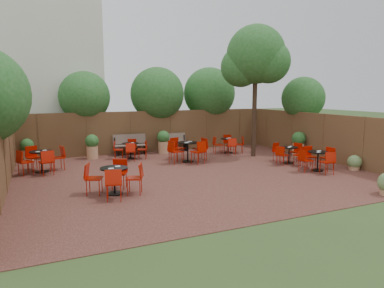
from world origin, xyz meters
name	(u,v)px	position (x,y,z in m)	size (l,w,h in m)	color
ground	(194,174)	(0.00, 0.00, 0.00)	(80.00, 80.00, 0.00)	#354F23
courtyard_paving	(194,173)	(0.00, 0.00, 0.01)	(12.00, 10.00, 0.02)	#3D1E19
fence_back	(152,132)	(0.00, 5.00, 1.00)	(12.00, 0.08, 2.00)	#53381E
fence_left	(3,159)	(-6.00, 0.00, 1.00)	(0.08, 10.00, 2.00)	#53381E
fence_right	(323,137)	(6.00, 0.00, 1.00)	(0.08, 10.00, 2.00)	#53381E
neighbour_building	(47,70)	(-4.50, 8.00, 4.00)	(5.00, 4.00, 8.00)	beige
overhang_foliage	(128,96)	(-1.52, 3.39, 2.75)	(15.49, 10.59, 2.77)	#1E521A
courtyard_tree	(256,59)	(3.81, 1.93, 4.34)	(2.72, 2.62, 5.78)	black
park_bench_left	(130,144)	(-1.19, 4.63, 0.50)	(1.54, 0.56, 0.94)	brown
park_bench_right	(173,142)	(0.94, 4.62, 0.47)	(1.44, 0.52, 0.88)	brown
bistro_tables	(183,156)	(0.04, 1.14, 0.46)	(10.87, 6.55, 0.96)	black
planters	(161,144)	(-0.06, 3.43, 0.60)	(11.74, 4.19, 1.12)	tan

